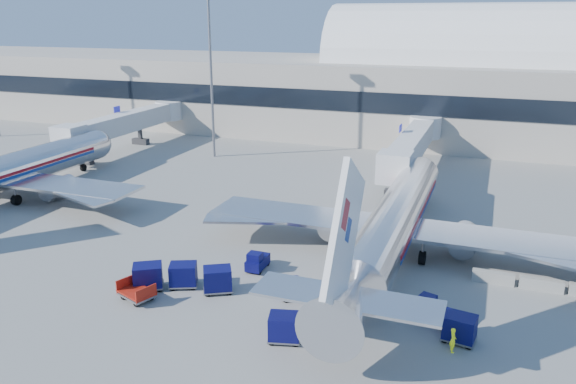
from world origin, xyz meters
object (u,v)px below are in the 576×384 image
at_px(tug_left, 257,261).
at_px(airliner_mid, 2,173).
at_px(cart_train_c, 148,276).
at_px(cart_open_red, 137,294).
at_px(tug_lead, 298,290).
at_px(cart_solo_near, 285,327).
at_px(barrier_mid, 541,284).
at_px(airliner_main, 394,222).
at_px(barrier_near, 493,277).
at_px(tug_right, 433,311).
at_px(cart_train_b, 183,275).
at_px(mast_west, 210,49).
at_px(cart_solo_far, 460,328).
at_px(ramp_worker, 453,340).
at_px(jetbridge_mid, 130,122).
at_px(jetbridge_near, 414,143).
at_px(cart_train_a, 218,279).

bearing_deg(tug_left, airliner_mid, 78.04).
relative_size(airliner_mid, cart_train_c, 13.90).
distance_m(tug_left, cart_open_red, 9.49).
height_order(airliner_mid, cart_open_red, airliner_mid).
height_order(tug_lead, cart_solo_near, cart_solo_near).
relative_size(airliner_mid, tug_left, 15.36).
bearing_deg(cart_solo_near, barrier_mid, 25.58).
bearing_deg(airliner_main, barrier_near, -17.39).
relative_size(tug_right, cart_open_red, 0.98).
distance_m(cart_train_b, cart_open_red, 3.55).
xyz_separation_m(mast_west, cart_train_b, (16.77, -36.63, -13.84)).
relative_size(airliner_main, cart_solo_far, 17.27).
bearing_deg(ramp_worker, airliner_main, 9.24).
xyz_separation_m(tug_left, cart_train_b, (-3.87, -4.56, 0.24)).
relative_size(barrier_near, cart_solo_near, 1.31).
distance_m(mast_west, barrier_near, 49.33).
height_order(tug_lead, tug_left, tug_lead).
height_order(airliner_main, cart_solo_far, airliner_main).
height_order(airliner_main, jetbridge_mid, airliner_main).
bearing_deg(tug_right, tug_left, -175.18).
relative_size(jetbridge_near, cart_solo_far, 12.74).
relative_size(jetbridge_near, cart_solo_near, 11.98).
height_order(cart_solo_near, ramp_worker, cart_solo_near).
bearing_deg(cart_solo_near, cart_open_red, 159.11).
height_order(airliner_main, barrier_near, airliner_main).
height_order(mast_west, cart_open_red, mast_west).
height_order(jetbridge_mid, cart_train_c, jetbridge_mid).
bearing_deg(jetbridge_mid, cart_train_a, -47.72).
xyz_separation_m(airliner_main, cart_solo_near, (-3.73, -15.26, -2.00)).
relative_size(tug_lead, tug_left, 1.11).
distance_m(airliner_mid, cart_train_a, 33.40).
bearing_deg(jetbridge_near, cart_train_a, -102.27).
xyz_separation_m(barrier_mid, cart_open_red, (-26.54, -11.52, 0.02)).
relative_size(cart_train_b, ramp_worker, 1.61).
relative_size(airliner_main, cart_train_a, 14.34).
xyz_separation_m(jetbridge_mid, tug_right, (48.84, -36.06, -3.16)).
bearing_deg(jetbridge_near, mast_west, -178.32).
bearing_deg(cart_solo_far, mast_west, 142.79).
xyz_separation_m(barrier_near, cart_solo_near, (-11.73, -12.76, 0.48)).
height_order(tug_right, cart_train_a, cart_train_a).
xyz_separation_m(tug_right, cart_train_b, (-17.68, -1.37, 0.19)).
bearing_deg(jetbridge_near, barrier_near, -70.15).
height_order(airliner_mid, cart_train_b, airliner_mid).
relative_size(airliner_main, mast_west, 1.65).
distance_m(barrier_mid, cart_train_c, 28.50).
distance_m(airliner_main, cart_solo_near, 15.84).
height_order(airliner_mid, ramp_worker, airliner_mid).
bearing_deg(ramp_worker, cart_solo_far, -28.17).
height_order(cart_train_c, cart_open_red, cart_train_c).
distance_m(cart_train_a, ramp_worker, 16.59).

